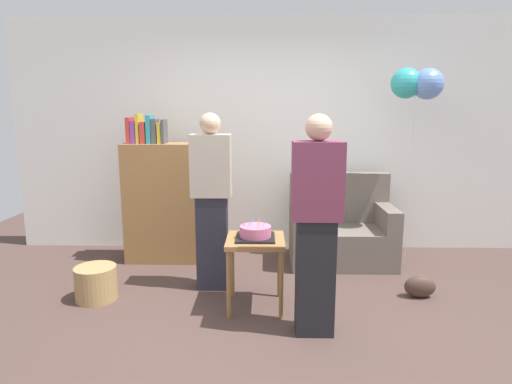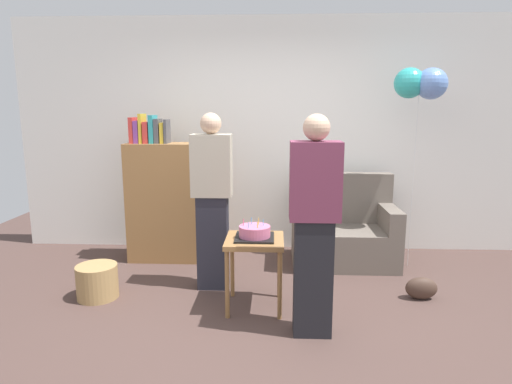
% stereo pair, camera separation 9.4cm
% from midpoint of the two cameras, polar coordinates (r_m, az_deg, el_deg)
% --- Properties ---
extents(ground_plane, '(8.00, 8.00, 0.00)m').
position_cam_midpoint_polar(ground_plane, '(3.56, 1.13, -17.04)').
color(ground_plane, '#4C3833').
extents(wall_back, '(6.00, 0.10, 2.70)m').
position_cam_midpoint_polar(wall_back, '(5.21, 1.18, 7.32)').
color(wall_back, silver).
rests_on(wall_back, ground_plane).
extents(couch, '(1.10, 0.70, 0.96)m').
position_cam_midpoint_polar(couch, '(4.90, 10.44, -5.06)').
color(couch, '#6B6056').
rests_on(couch, ground_plane).
extents(bookshelf, '(0.80, 0.36, 1.61)m').
position_cam_midpoint_polar(bookshelf, '(4.91, -12.68, -0.95)').
color(bookshelf, olive).
rests_on(bookshelf, ground_plane).
extents(side_table, '(0.48, 0.48, 0.61)m').
position_cam_midpoint_polar(side_table, '(3.67, -0.82, -7.45)').
color(side_table, olive).
rests_on(side_table, ground_plane).
extents(birthday_cake, '(0.32, 0.32, 0.16)m').
position_cam_midpoint_polar(birthday_cake, '(3.63, -0.82, -5.30)').
color(birthday_cake, black).
rests_on(birthday_cake, side_table).
extents(person_blowing_candles, '(0.36, 0.22, 1.63)m').
position_cam_midpoint_polar(person_blowing_candles, '(4.02, -6.46, -1.19)').
color(person_blowing_candles, '#23232D').
rests_on(person_blowing_candles, ground_plane).
extents(person_holding_cake, '(0.36, 0.22, 1.63)m').
position_cam_midpoint_polar(person_holding_cake, '(3.20, 7.01, -4.34)').
color(person_holding_cake, black).
rests_on(person_holding_cake, ground_plane).
extents(wicker_basket, '(0.36, 0.36, 0.30)m').
position_cam_midpoint_polar(wicker_basket, '(4.20, -20.72, -11.04)').
color(wicker_basket, '#A88451').
rests_on(wicker_basket, ground_plane).
extents(handbag, '(0.28, 0.14, 0.20)m').
position_cam_midpoint_polar(handbag, '(4.25, 19.97, -11.49)').
color(handbag, '#473328').
rests_on(handbag, ground_plane).
extents(balloon_bunch, '(0.51, 0.36, 2.07)m').
position_cam_midpoint_polar(balloon_bunch, '(4.81, 20.01, 13.13)').
color(balloon_bunch, silver).
rests_on(balloon_bunch, ground_plane).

